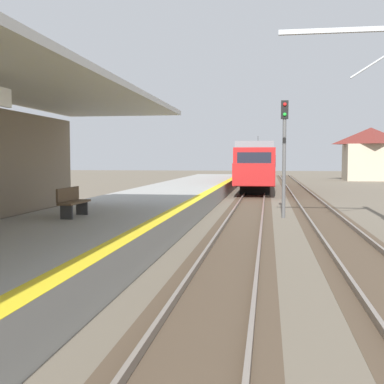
{
  "coord_description": "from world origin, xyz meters",
  "views": [
    {
      "loc": [
        2.84,
        0.01,
        2.64
      ],
      "look_at": [
        1.63,
        7.99,
        2.1
      ],
      "focal_mm": 46.61,
      "sensor_mm": 36.0,
      "label": 1
    }
  ],
  "objects_px": {
    "approaching_train": "(257,164)",
    "distant_trackside_house": "(371,153)",
    "rail_signal_post": "(284,146)",
    "platform_bench": "(72,201)"
  },
  "relations": [
    {
      "from": "approaching_train",
      "to": "rail_signal_post",
      "type": "height_order",
      "value": "rail_signal_post"
    },
    {
      "from": "approaching_train",
      "to": "distant_trackside_house",
      "type": "height_order",
      "value": "distant_trackside_house"
    },
    {
      "from": "distant_trackside_house",
      "to": "rail_signal_post",
      "type": "bearing_deg",
      "value": -105.96
    },
    {
      "from": "approaching_train",
      "to": "distant_trackside_house",
      "type": "relative_size",
      "value": 2.97
    },
    {
      "from": "distant_trackside_house",
      "to": "platform_bench",
      "type": "bearing_deg",
      "value": -110.29
    },
    {
      "from": "approaching_train",
      "to": "distant_trackside_house",
      "type": "bearing_deg",
      "value": 56.32
    },
    {
      "from": "approaching_train",
      "to": "rail_signal_post",
      "type": "xyz_separation_m",
      "value": [
        1.65,
        -20.56,
        1.02
      ]
    },
    {
      "from": "platform_bench",
      "to": "distant_trackside_house",
      "type": "height_order",
      "value": "distant_trackside_house"
    },
    {
      "from": "rail_signal_post",
      "to": "platform_bench",
      "type": "distance_m",
      "value": 10.77
    },
    {
      "from": "approaching_train",
      "to": "distant_trackside_house",
      "type": "xyz_separation_m",
      "value": [
        13.19,
        19.78,
        1.16
      ]
    }
  ]
}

